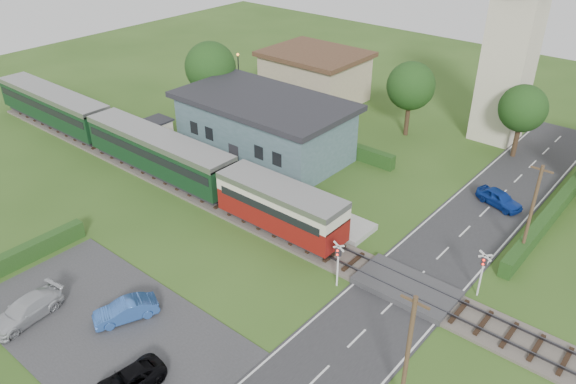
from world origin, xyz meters
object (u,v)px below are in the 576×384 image
Objects in this scene: house_west at (315,76)px; pedestrian_far at (184,145)px; car_on_road at (499,198)px; car_park_silver at (26,310)px; equipment_hut at (158,132)px; church_tower at (515,32)px; crossing_signal_near at (338,258)px; car_park_dark at (128,381)px; crossing_signal_far at (483,267)px; train at (135,142)px; station_building at (264,126)px; pedestrian_near at (271,184)px; car_park_blue at (126,310)px.

house_west is 5.69× the size of pedestrian_far.
car_park_silver is at bearing 169.71° from car_on_road.
car_on_road is at bearing 20.07° from equipment_hut.
pedestrian_far reaches higher than car_park_silver.
crossing_signal_near is (1.40, -28.41, -8.08)m from church_tower.
car_park_silver is at bearing -168.93° from car_park_dark.
crossing_signal_far is (28.60, -20.61, -0.65)m from house_west.
pedestrian_far is (-9.02, 19.87, 0.68)m from car_park_silver.
pedestrian_far is at bearing 164.63° from crossing_signal_near.
crossing_signal_far is at bearing 66.75° from car_park_dark.
crossing_signal_far is 0.74× the size of car_park_silver.
crossing_signal_far is 1.73× the size of pedestrian_far.
crossing_signal_near is 13.87m from car_park_dark.
train is (0.92, -3.20, 0.43)m from equipment_hut.
car_park_dark is at bearing -64.91° from house_west.
car_on_road is 1.96× the size of pedestrian_far.
equipment_hut is at bearing 106.12° from train.
crossing_signal_far is at bearing -15.63° from station_building.
house_west is at bearing -56.35° from pedestrian_near.
car_on_road is at bearing -139.26° from pedestrian_near.
car_on_road is 28.81m from car_park_blue.
car_park_silver is (-16.00, -30.08, 0.04)m from car_on_road.
crossing_signal_near is 0.89× the size of car_park_blue.
house_west is at bearing 84.84° from train.
pedestrian_near is at bearing 78.31° from car_park_silver.
house_west is (3.00, 19.80, 1.04)m from equipment_hut.
pedestrian_far is (-25.03, -10.21, 0.71)m from car_on_road.
station_building is 3.61× the size of car_park_silver.
equipment_hut is at bearing 4.33° from pedestrian_near.
train reaches higher than car_park_silver.
pedestrian_far is at bearing 153.11° from car_park_blue.
train is at bearing 148.58° from car_park_dark.
church_tower is at bearing 68.93° from car_park_silver.
pedestrian_far is (2.46, 3.37, -0.78)m from train.
station_building reaches higher than pedestrian_near.
house_west is 35.26m from crossing_signal_far.
car_park_dark is at bearing -92.51° from church_tower.
church_tower is 31.22m from pedestrian_far.
house_west reaches higher than car_on_road.
equipment_hut is 3.36m from train.
crossing_signal_near is 1.90× the size of pedestrian_near.
crossing_signal_near and crossing_signal_far have the same top height.
equipment_hut is 23.30m from car_park_silver.
car_park_silver is 19.67m from pedestrian_near.
church_tower reaches higher than station_building.
church_tower is 26.39m from crossing_signal_far.
crossing_signal_far is at bearing -69.98° from church_tower.
equipment_hut is 0.78× the size of crossing_signal_near.
house_west reaches higher than station_building.
car_park_silver is at bearing -103.99° from church_tower.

